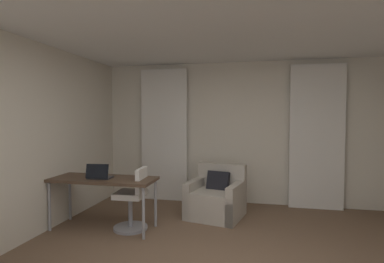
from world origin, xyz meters
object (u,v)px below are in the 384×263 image
object	(u,v)px
armchair	(216,199)
desk	(103,182)
desk_chair	(133,202)
laptop	(99,175)

from	to	relation	value
armchair	desk	size ratio (longest dim) A/B	0.64
desk_chair	laptop	world-z (taller)	laptop
armchair	laptop	size ratio (longest dim) A/B	2.81
armchair	desk_chair	world-z (taller)	desk_chair
armchair	laptop	xyz separation A→B (m)	(-1.53, -0.93, 0.49)
desk	desk_chair	size ratio (longest dim) A/B	1.70
armchair	desk	xyz separation A→B (m)	(-1.50, -0.87, 0.39)
desk	laptop	world-z (taller)	laptop
desk_chair	desk	bearing A→B (deg)	-171.93
desk_chair	laptop	bearing A→B (deg)	-165.27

